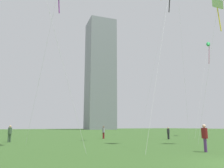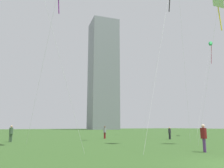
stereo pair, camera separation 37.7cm
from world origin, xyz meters
The scene contains 7 objects.
person_standing_0 centered at (5.36, 22.56, 1.03)m, with size 0.40×0.40×1.78m.
person_standing_2 centered at (-7.14, 21.77, 1.07)m, with size 0.41×0.41×1.84m.
person_standing_3 centered at (3.07, 4.25, 1.09)m, with size 0.42×0.42×1.88m.
person_standing_4 centered at (12.17, 16.58, 0.94)m, with size 0.36×0.36×1.62m.
kite_flying_5 centered at (9.93, 6.50, 13.93)m, with size 3.40×2.13×14.82m.
kite_flying_7 centered at (26.50, 19.06, 17.31)m, with size 11.35×4.36×18.50m.
distant_highrise_1 centered at (49.00, 103.83, 31.52)m, with size 15.09×14.65×63.03m, color gray.
Camera 1 is at (-10.77, -5.87, 1.75)m, focal length 35.70 mm.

